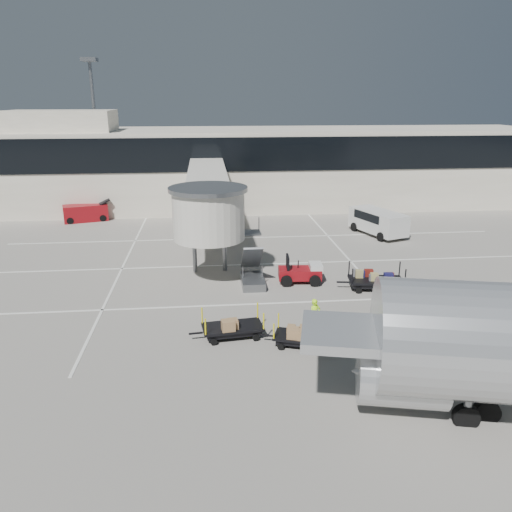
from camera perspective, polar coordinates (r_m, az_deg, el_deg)
The scene contains 11 objects.
ground at distance 26.71m, azimuth 3.64°, elevation -7.05°, with size 140.00×140.00×0.00m, color gray.
lane_markings at distance 35.24m, azimuth 0.14°, elevation -0.77°, with size 40.00×30.00×0.02m.
terminal at distance 54.45m, azimuth -1.77°, elevation 10.20°, with size 64.00×12.11×15.20m.
jet_bridge at distance 36.83m, azimuth -5.48°, elevation 6.83°, with size 5.70×20.40×6.03m.
baggage_tug at distance 31.48m, azimuth 5.15°, elevation -1.91°, with size 2.79×1.90×1.77m.
suitcase_cart at distance 31.09m, azimuth 13.34°, elevation -2.74°, with size 4.06×2.05×1.56m.
box_cart_near at distance 23.62m, azimuth 5.36°, elevation -9.15°, with size 3.34×2.11×1.29m.
box_cart_far at distance 24.45m, azimuth -2.86°, elevation -8.14°, with size 3.65×1.79×1.40m.
ground_worker at distance 25.07m, azimuth 6.75°, elevation -6.73°, with size 0.62×0.40×1.69m, color #B4FF1A.
minivan at distance 43.60m, azimuth 13.66°, elevation 4.00°, with size 3.88×5.83×2.05m.
belt_loader at distance 49.84m, azimuth -18.86°, elevation 4.69°, with size 4.51×2.70×2.05m.
Camera 1 is at (-4.09, -23.93, 11.13)m, focal length 35.00 mm.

